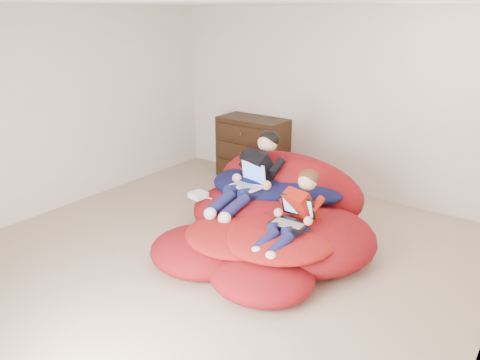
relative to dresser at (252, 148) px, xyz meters
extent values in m
cube|color=tan|center=(1.12, -2.22, -0.59)|extent=(5.10, 5.10, 0.25)
cube|color=silver|center=(1.12, 0.29, 0.78)|extent=(5.10, 0.02, 2.50)
cube|color=silver|center=(-1.39, -2.22, 0.78)|extent=(0.02, 5.10, 2.50)
cube|color=white|center=(1.12, -2.22, 2.04)|extent=(5.10, 5.10, 0.02)
cube|color=black|center=(0.00, 0.01, 0.00)|extent=(1.04, 0.53, 0.93)
cube|color=black|center=(0.00, -0.26, -0.28)|extent=(0.93, 0.03, 0.22)
cylinder|color=#4C3F26|center=(0.00, -0.28, -0.28)|extent=(0.03, 0.06, 0.03)
cube|color=black|center=(0.00, -0.26, 0.00)|extent=(0.93, 0.03, 0.22)
cylinder|color=#4C3F26|center=(0.00, -0.28, 0.00)|extent=(0.03, 0.06, 0.03)
cube|color=black|center=(0.00, -0.26, 0.28)|extent=(0.93, 0.03, 0.22)
cylinder|color=#4C3F26|center=(0.00, -0.28, 0.28)|extent=(0.03, 0.06, 0.03)
ellipsoid|color=maroon|center=(1.06, -1.47, -0.25)|extent=(1.52, 1.36, 0.55)
ellipsoid|color=maroon|center=(1.81, -1.67, -0.27)|extent=(1.51, 1.46, 0.54)
ellipsoid|color=maroon|center=(1.47, -2.02, -0.29)|extent=(1.35, 1.08, 0.43)
ellipsoid|color=maroon|center=(1.07, -2.46, -0.33)|extent=(1.08, 0.99, 0.36)
ellipsoid|color=maroon|center=(1.81, -2.49, -0.34)|extent=(1.00, 0.91, 0.33)
ellipsoid|color=maroon|center=(1.20, -0.97, -0.07)|extent=(1.93, 0.85, 0.85)
ellipsoid|color=#121542|center=(0.96, -1.27, 0.01)|extent=(1.14, 0.94, 0.29)
ellipsoid|color=#121542|center=(1.56, -1.22, 0.05)|extent=(0.88, 0.62, 0.21)
ellipsoid|color=#B41A19|center=(1.73, -2.05, -0.13)|extent=(1.17, 1.17, 0.21)
ellipsoid|color=#B41A19|center=(1.33, -2.24, -0.17)|extent=(1.05, 0.95, 0.19)
ellipsoid|color=white|center=(0.93, -0.95, 0.15)|extent=(0.40, 0.25, 0.25)
cube|color=black|center=(1.04, -1.35, 0.22)|extent=(0.41, 0.46, 0.50)
sphere|color=#DBA886|center=(1.04, -1.22, 0.53)|extent=(0.23, 0.23, 0.23)
ellipsoid|color=black|center=(1.04, -1.19, 0.57)|extent=(0.26, 0.24, 0.20)
cylinder|color=#151844|center=(0.95, -1.65, 0.05)|extent=(0.23, 0.40, 0.21)
cylinder|color=#151844|center=(0.95, -1.98, 0.01)|extent=(0.20, 0.38, 0.24)
sphere|color=white|center=(0.95, -2.17, -0.05)|extent=(0.14, 0.14, 0.14)
cylinder|color=#151844|center=(1.14, -1.65, 0.05)|extent=(0.23, 0.40, 0.21)
cylinder|color=#151844|center=(1.14, -1.98, 0.01)|extent=(0.20, 0.38, 0.24)
sphere|color=white|center=(1.14, -2.17, -0.05)|extent=(0.14, 0.14, 0.14)
cube|color=#AF1D0F|center=(1.84, -1.82, 0.13)|extent=(0.34, 0.38, 0.41)
sphere|color=#DBA886|center=(1.84, -1.72, 0.37)|extent=(0.19, 0.19, 0.19)
ellipsoid|color=#4D2914|center=(1.84, -1.70, 0.40)|extent=(0.21, 0.20, 0.16)
cylinder|color=#151844|center=(1.76, -2.07, -0.02)|extent=(0.19, 0.33, 0.17)
cylinder|color=#151844|center=(1.76, -2.34, -0.05)|extent=(0.17, 0.31, 0.20)
sphere|color=white|center=(1.76, -2.50, -0.10)|extent=(0.11, 0.11, 0.11)
cylinder|color=#151844|center=(1.92, -2.07, -0.02)|extent=(0.19, 0.33, 0.17)
cylinder|color=#151844|center=(1.92, -2.34, -0.05)|extent=(0.17, 0.31, 0.20)
sphere|color=white|center=(1.92, -2.50, -0.10)|extent=(0.11, 0.11, 0.11)
cube|color=white|center=(1.04, -1.63, 0.12)|extent=(0.37, 0.28, 0.01)
cube|color=gray|center=(1.04, -1.65, 0.13)|extent=(0.30, 0.17, 0.00)
cube|color=white|center=(1.04, -1.50, 0.24)|extent=(0.34, 0.09, 0.23)
cube|color=#4576EC|center=(1.04, -1.51, 0.24)|extent=(0.30, 0.07, 0.19)
cube|color=black|center=(1.84, -2.06, 0.04)|extent=(0.36, 0.26, 0.01)
cube|color=gray|center=(1.84, -2.07, 0.05)|extent=(0.30, 0.15, 0.00)
cube|color=black|center=(1.84, -1.89, 0.16)|extent=(0.35, 0.11, 0.23)
cube|color=teal|center=(1.84, -1.90, 0.16)|extent=(0.31, 0.09, 0.19)
cube|color=white|center=(0.51, -1.85, -0.05)|extent=(0.20, 0.20, 0.07)
camera|label=1|loc=(3.85, -5.63, 1.96)|focal=35.00mm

